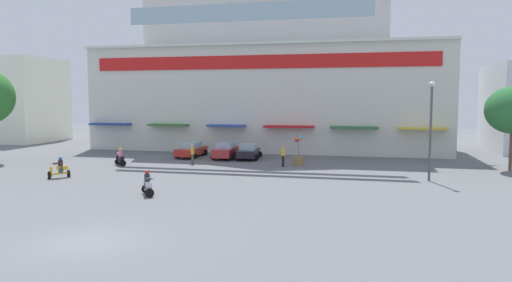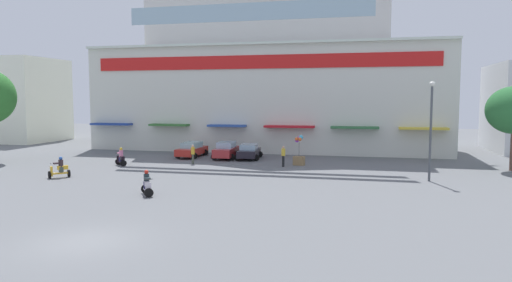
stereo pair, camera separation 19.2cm
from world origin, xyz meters
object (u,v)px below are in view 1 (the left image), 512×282
object	(u,v)px
scooter_rider_3	(148,185)
balloon_vendor_cart	(299,154)
parked_car_0	(191,149)
parked_car_2	(248,151)
scooter_rider_1	(120,158)
parked_car_1	(226,150)
pedestrian_1	(283,155)
scooter_rider_0	(59,169)
pedestrian_0	(193,153)
streetlamp_near	(431,123)

from	to	relation	value
scooter_rider_3	balloon_vendor_cart	size ratio (longest dim) A/B	0.58
parked_car_0	parked_car_2	xyz separation A→B (m)	(5.67, -0.14, -0.03)
scooter_rider_1	scooter_rider_3	world-z (taller)	scooter_rider_1
parked_car_0	parked_car_1	bearing A→B (deg)	-4.64
pedestrian_1	scooter_rider_1	bearing A→B (deg)	-169.81
parked_car_0	parked_car_1	distance (m)	3.55
scooter_rider_0	scooter_rider_3	bearing A→B (deg)	-25.09
parked_car_1	scooter_rider_3	bearing A→B (deg)	-88.69
parked_car_2	scooter_rider_0	bearing A→B (deg)	-128.72
scooter_rider_0	pedestrian_0	xyz separation A→B (m)	(6.68, 8.70, 0.33)
parked_car_0	parked_car_1	xyz separation A→B (m)	(3.54, -0.29, 0.05)
scooter_rider_1	streetlamp_near	world-z (taller)	streetlamp_near
pedestrian_0	balloon_vendor_cart	bearing A→B (deg)	8.87
parked_car_0	streetlamp_near	world-z (taller)	streetlamp_near
parked_car_0	pedestrian_0	world-z (taller)	pedestrian_0
scooter_rider_3	pedestrian_1	world-z (taller)	pedestrian_1
parked_car_2	streetlamp_near	distance (m)	17.35
pedestrian_0	balloon_vendor_cart	size ratio (longest dim) A/B	0.65
parked_car_2	parked_car_1	bearing A→B (deg)	-176.19
pedestrian_0	streetlamp_near	xyz separation A→B (m)	(18.58, -4.15, 2.97)
parked_car_2	scooter_rider_3	size ratio (longest dim) A/B	2.90
balloon_vendor_cart	scooter_rider_1	bearing A→B (deg)	-166.08
streetlamp_near	scooter_rider_1	bearing A→B (deg)	175.38
scooter_rider_0	pedestrian_0	world-z (taller)	pedestrian_0
parked_car_0	scooter_rider_0	size ratio (longest dim) A/B	2.99
streetlamp_near	balloon_vendor_cart	xyz separation A→B (m)	(-9.66, 5.54, -2.97)
parked_car_0	scooter_rider_0	world-z (taller)	scooter_rider_0
parked_car_0	scooter_rider_3	distance (m)	17.78
balloon_vendor_cart	pedestrian_0	bearing A→B (deg)	-171.13
parked_car_0	balloon_vendor_cart	world-z (taller)	balloon_vendor_cart
pedestrian_0	streetlamp_near	bearing A→B (deg)	-12.59
parked_car_0	scooter_rider_3	world-z (taller)	scooter_rider_3
pedestrian_1	balloon_vendor_cart	distance (m)	1.64
parked_car_2	pedestrian_0	size ratio (longest dim) A/B	2.57
parked_car_2	scooter_rider_0	world-z (taller)	scooter_rider_0
parked_car_1	scooter_rider_1	size ratio (longest dim) A/B	2.88
scooter_rider_1	streetlamp_near	bearing A→B (deg)	-4.62
scooter_rider_1	parked_car_0	bearing A→B (deg)	61.15
pedestrian_0	streetlamp_near	distance (m)	19.27
streetlamp_near	scooter_rider_0	bearing A→B (deg)	-169.78
parked_car_2	balloon_vendor_cart	world-z (taller)	balloon_vendor_cart
parked_car_0	pedestrian_1	xyz separation A→B (m)	(9.64, -4.34, 0.25)
streetlamp_near	balloon_vendor_cart	size ratio (longest dim) A/B	2.64
parked_car_1	pedestrian_1	distance (m)	7.33
balloon_vendor_cart	scooter_rider_0	bearing A→B (deg)	-147.08
scooter_rider_0	balloon_vendor_cart	xyz separation A→B (m)	(15.59, 10.10, 0.33)
scooter_rider_0	balloon_vendor_cart	size ratio (longest dim) A/B	0.59
parked_car_1	streetlamp_near	distance (m)	19.13
pedestrian_1	streetlamp_near	size ratio (longest dim) A/B	0.26
parked_car_1	parked_car_2	distance (m)	2.14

